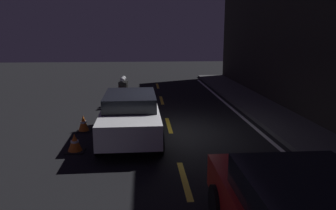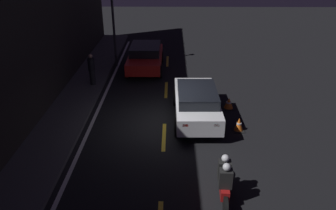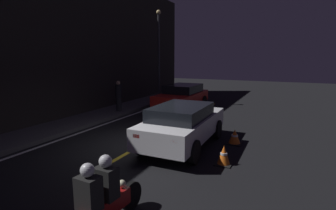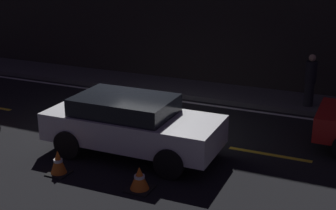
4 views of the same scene
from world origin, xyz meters
name	(u,v)px [view 3 (image 3 of 4)]	position (x,y,z in m)	size (l,w,h in m)	color
ground_plane	(142,145)	(0.00, 0.00, 0.00)	(56.00, 56.00, 0.00)	black
raised_curb	(55,128)	(0.00, 4.17, 0.08)	(28.00, 1.87, 0.15)	#424244
building_front	(29,37)	(0.00, 5.25, 3.76)	(28.00, 0.30, 7.51)	black
lane_dash_c	(126,154)	(-1.00, 0.00, 0.00)	(2.00, 0.14, 0.01)	gold
lane_dash_d	(182,122)	(3.50, 0.00, 0.00)	(2.00, 0.14, 0.01)	gold
lane_dash_e	(210,106)	(8.00, 0.00, 0.00)	(2.00, 0.14, 0.01)	gold
lane_solid_kerb	(77,134)	(0.00, 2.98, 0.00)	(25.20, 0.14, 0.01)	silver
sedan_white	(183,124)	(0.45, -1.31, 0.78)	(4.20, 1.90, 1.42)	silver
taxi_red	(182,96)	(6.56, 1.26, 0.76)	(4.22, 2.00, 1.40)	red
motorcycle	(100,199)	(-4.28, -1.79, 0.63)	(2.13, 0.40, 1.35)	black
traffic_cone_near	(224,155)	(-0.49, -2.92, 0.27)	(0.46, 0.46, 0.55)	black
traffic_cone_mid	(235,137)	(1.46, -2.82, 0.25)	(0.52, 0.52, 0.51)	black
pedestrian	(119,96)	(3.82, 3.75, 0.96)	(0.34, 0.34, 1.60)	black
street_lamp	(159,53)	(7.15, 3.08, 3.24)	(0.28, 0.28, 5.76)	#333338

